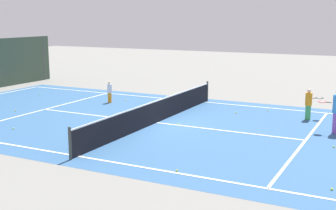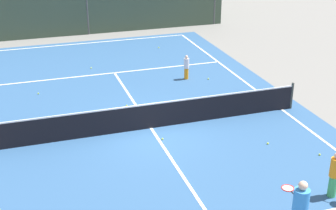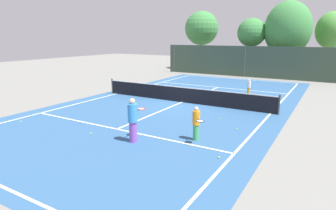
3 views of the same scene
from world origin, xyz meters
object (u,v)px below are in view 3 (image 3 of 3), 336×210
tennis_ball_3 (227,102)px  tennis_ball_12 (169,86)px  tennis_ball_5 (233,105)px  tennis_ball_13 (91,133)px  tennis_ball_1 (261,97)px  tennis_ball_4 (237,129)px  tennis_ball_9 (220,119)px  tennis_ball_6 (176,105)px  player_0 (249,87)px  tennis_ball_2 (81,103)px  tennis_ball_0 (267,85)px  tennis_ball_8 (219,157)px  tennis_ball_11 (192,95)px  player_2 (196,123)px  tennis_ball_7 (21,122)px  tennis_ball_10 (211,84)px  ball_crate (180,96)px  player_1 (133,120)px

tennis_ball_3 → tennis_ball_12: (-6.31, 3.40, 0.00)m
tennis_ball_5 → tennis_ball_13: size_ratio=1.00×
tennis_ball_1 → tennis_ball_4: (0.75, -7.83, 0.00)m
tennis_ball_1 → tennis_ball_9: bearing=-94.4°
tennis_ball_6 → player_0: bearing=62.2°
tennis_ball_2 → tennis_ball_6: same height
tennis_ball_0 → tennis_ball_8: (1.88, -16.80, 0.00)m
tennis_ball_11 → tennis_ball_12: 4.17m
player_2 → tennis_ball_4: bearing=63.7°
tennis_ball_1 → tennis_ball_0: bearing=97.3°
tennis_ball_1 → tennis_ball_12: bearing=175.5°
player_0 → tennis_ball_9: (0.45, -7.00, -0.56)m
tennis_ball_7 → tennis_ball_10: (3.85, 15.36, 0.00)m
tennis_ball_6 → tennis_ball_10: (-1.11, 8.40, 0.00)m
tennis_ball_2 → ball_crate: bearing=44.3°
tennis_ball_3 → tennis_ball_9: same height
tennis_ball_2 → tennis_ball_12: (1.63, 8.33, 0.00)m
tennis_ball_3 → tennis_ball_13: (-3.11, -8.81, 0.00)m
player_0 → tennis_ball_4: (1.70, -8.23, -0.56)m
tennis_ball_1 → tennis_ball_7: same height
ball_crate → tennis_ball_6: size_ratio=6.45×
player_1 → tennis_ball_13: 2.33m
tennis_ball_3 → ball_crate: bearing=-173.5°
player_1 → tennis_ball_10: (-2.59, 14.66, -0.89)m
tennis_ball_4 → tennis_ball_7: size_ratio=1.00×
tennis_ball_6 → tennis_ball_9: size_ratio=1.00×
tennis_ball_0 → tennis_ball_1: bearing=-82.7°
tennis_ball_11 → tennis_ball_3: bearing=-17.2°
tennis_ball_11 → tennis_ball_13: (-0.15, -9.73, 0.00)m
tennis_ball_8 → tennis_ball_11: size_ratio=1.00×
tennis_ball_10 → player_0: bearing=-35.4°
tennis_ball_2 → tennis_ball_7: same height
tennis_ball_2 → tennis_ball_10: 11.84m
player_0 → tennis_ball_3: 3.29m
player_1 → tennis_ball_0: player_1 is taller
tennis_ball_2 → tennis_ball_5: 9.55m
tennis_ball_9 → ball_crate: bearing=140.9°
tennis_ball_6 → tennis_ball_12: 6.93m
tennis_ball_1 → tennis_ball_10: (-4.98, 3.26, 0.00)m
tennis_ball_12 → tennis_ball_13: bearing=-75.3°
tennis_ball_6 → tennis_ball_9: (3.37, -1.46, 0.00)m
tennis_ball_8 → tennis_ball_12: 14.77m
tennis_ball_3 → tennis_ball_6: same height
tennis_ball_11 → tennis_ball_4: bearing=-49.1°
tennis_ball_4 → tennis_ball_11: same height
ball_crate → tennis_ball_5: (3.82, -0.16, -0.15)m
player_1 → tennis_ball_2: 7.94m
player_1 → tennis_ball_6: player_1 is taller
tennis_ball_10 → tennis_ball_13: (0.44, -14.87, 0.00)m
tennis_ball_1 → tennis_ball_6: 6.44m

